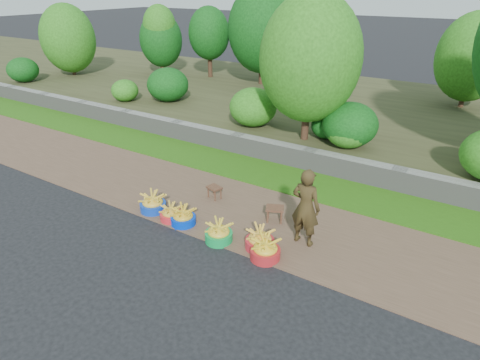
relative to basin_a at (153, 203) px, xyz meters
The scene contains 15 objects.
ground_plane 2.02m from the basin_a, ahead, with size 120.00×120.00×0.00m, color black.
dirt_shoulder 2.20m from the basin_a, 24.97° to the left, with size 80.00×2.50×0.02m, color brown.
grass_verge 3.54m from the basin_a, 55.80° to the left, with size 80.00×1.50×0.04m, color #2A6011.
retaining_wall 4.27m from the basin_a, 62.23° to the left, with size 80.00×0.35×0.55m, color gray.
earth_bank 8.90m from the basin_a, 77.09° to the left, with size 80.00×10.00×0.50m, color #3E3F22.
vegetation 9.53m from the basin_a, 58.47° to the left, with size 30.51×8.75×4.71m.
basin_a is the anchor object (origin of this frame).
basin_b 0.58m from the basin_a, ahead, with size 0.46×0.46×0.34m.
basin_c 0.89m from the basin_a, ahead, with size 0.51×0.51×0.38m.
basin_d 1.84m from the basin_a, ahead, with size 0.53×0.53×0.39m.
basin_e 2.61m from the basin_a, ahead, with size 0.54×0.54×0.41m.
basin_f 2.84m from the basin_a, ahead, with size 0.54×0.54×0.41m.
stool_left 1.40m from the basin_a, 55.15° to the left, with size 0.37×0.32×0.28m.
stool_right 2.61m from the basin_a, 22.44° to the left, with size 0.44×0.40×0.32m.
vendor_woman 3.32m from the basin_a, 10.78° to the left, with size 0.55×0.36×1.51m, color black.
Camera 1 is at (3.53, -5.01, 4.42)m, focal length 30.00 mm.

